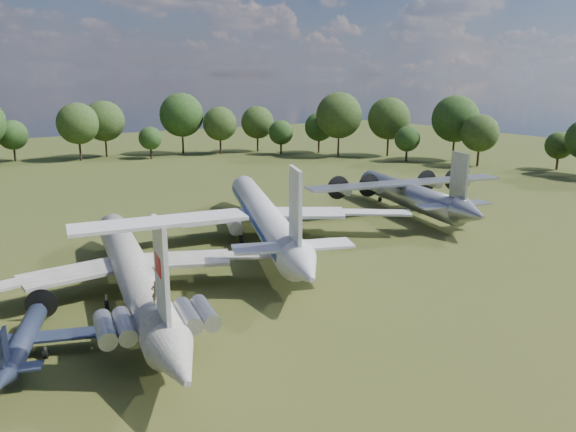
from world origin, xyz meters
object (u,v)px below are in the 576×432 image
person_on_il62 (156,292)px  tu104_jet (264,221)px  il62_airliner (133,277)px  an12_transport (409,198)px  small_prop_west (24,344)px

person_on_il62 → tu104_jet: bearing=-116.1°
il62_airliner → an12_transport: an12_transport is taller
tu104_jet → an12_transport: bearing=22.4°
tu104_jet → an12_transport: tu104_jet is taller
il62_airliner → tu104_jet: tu104_jet is taller
il62_airliner → small_prop_west: il62_airliner is taller
small_prop_west → person_on_il62: size_ratio=8.63×
il62_airliner → an12_transport: bearing=23.1°
tu104_jet → an12_transport: (25.16, 1.18, -0.23)m
il62_airliner → an12_transport: 45.85m
tu104_jet → small_prop_west: bearing=-130.6°
an12_transport → small_prop_west: (-54.43, -17.90, -1.17)m
person_on_il62 → small_prop_west: bearing=-17.0°
person_on_il62 → an12_transport: bearing=-135.7°
an12_transport → person_on_il62: 52.00m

